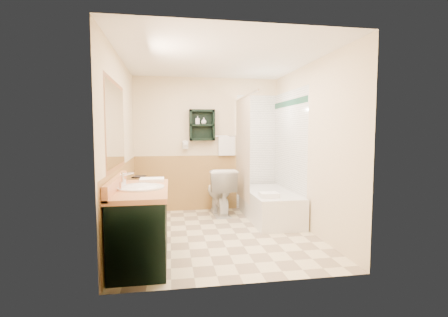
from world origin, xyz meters
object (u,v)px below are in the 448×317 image
(vanity, at_px, (141,224))
(vanity_book, at_px, (133,170))
(soap_bottle_a, at_px, (198,122))
(toilet, at_px, (220,191))
(soap_bottle_b, at_px, (204,122))
(hair_dryer, at_px, (185,145))
(bathtub, at_px, (270,205))
(wall_shelf, at_px, (202,125))

(vanity, height_order, vanity_book, vanity_book)
(vanity_book, distance_m, soap_bottle_a, 1.75)
(toilet, xyz_separation_m, soap_bottle_b, (-0.24, 0.29, 1.21))
(hair_dryer, xyz_separation_m, vanity_book, (-0.76, -1.31, -0.28))
(toilet, distance_m, vanity_book, 1.74)
(vanity, xyz_separation_m, toilet, (1.17, 1.87, -0.01))
(bathtub, height_order, soap_bottle_a, soap_bottle_a)
(vanity_book, height_order, soap_bottle_a, soap_bottle_a)
(toilet, distance_m, soap_bottle_a, 1.28)
(toilet, bearing_deg, soap_bottle_b, -53.65)
(soap_bottle_a, bearing_deg, toilet, -39.71)
(bathtub, relative_size, toilet, 1.84)
(hair_dryer, xyz_separation_m, bathtub, (1.33, -0.79, -0.97))
(wall_shelf, distance_m, vanity_book, 1.78)
(wall_shelf, height_order, toilet, wall_shelf)
(hair_dryer, xyz_separation_m, soap_bottle_b, (0.33, -0.03, 0.41))
(toilet, bearing_deg, wall_shelf, -50.71)
(wall_shelf, height_order, vanity, wall_shelf)
(wall_shelf, height_order, hair_dryer, wall_shelf)
(bathtub, bearing_deg, hair_dryer, 149.28)
(vanity, height_order, toilet, vanity)
(vanity, bearing_deg, bathtub, 36.13)
(wall_shelf, height_order, soap_bottle_b, wall_shelf)
(wall_shelf, bearing_deg, vanity, -112.47)
(hair_dryer, relative_size, soap_bottle_a, 1.61)
(vanity_book, height_order, soap_bottle_b, soap_bottle_b)
(wall_shelf, height_order, soap_bottle_a, wall_shelf)
(soap_bottle_a, bearing_deg, vanity_book, -127.45)
(wall_shelf, xyz_separation_m, vanity, (-0.89, -2.16, -1.14))
(toilet, height_order, soap_bottle_b, soap_bottle_b)
(hair_dryer, xyz_separation_m, toilet, (0.57, -0.32, -0.80))
(wall_shelf, xyz_separation_m, hair_dryer, (-0.30, 0.02, -0.35))
(vanity, distance_m, bathtub, 2.38)
(toilet, relative_size, vanity_book, 3.99)
(bathtub, distance_m, toilet, 0.90)
(soap_bottle_b, bearing_deg, vanity_book, -130.38)
(wall_shelf, bearing_deg, soap_bottle_b, -9.11)
(toilet, height_order, soap_bottle_a, soap_bottle_a)
(vanity, relative_size, soap_bottle_a, 8.58)
(soap_bottle_a, bearing_deg, vanity, -110.75)
(vanity_book, bearing_deg, soap_bottle_a, 65.40)
(wall_shelf, height_order, bathtub, wall_shelf)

